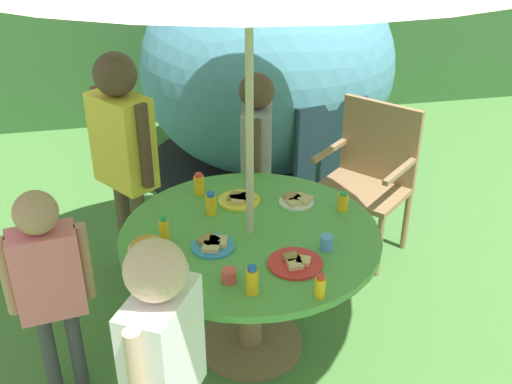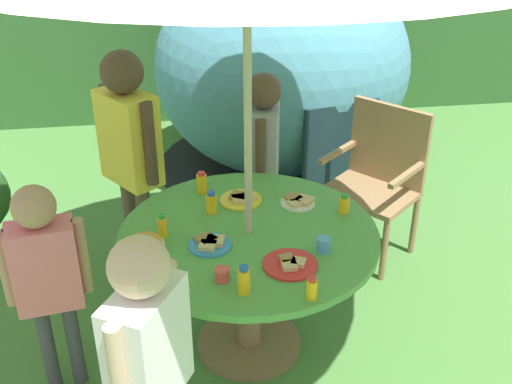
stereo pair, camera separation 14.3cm
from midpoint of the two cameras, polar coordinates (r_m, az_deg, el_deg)
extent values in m
cube|color=#477A38|center=(3.40, -1.73, -14.14)|extent=(10.00, 10.00, 0.02)
cube|color=#33602D|center=(6.23, -7.91, 17.20)|extent=(9.00, 0.70, 2.19)
cylinder|color=brown|center=(3.38, -1.74, -13.82)|extent=(0.55, 0.55, 0.03)
cylinder|color=brown|center=(3.17, -1.82, -9.47)|extent=(0.12, 0.12, 0.68)
cylinder|color=#519E47|center=(2.96, -1.93, -4.01)|extent=(1.26, 1.26, 0.04)
cylinder|color=#B7AD8C|center=(2.76, -2.07, 3.34)|extent=(0.04, 0.04, 2.23)
cylinder|color=#93704C|center=(4.01, 4.15, -2.78)|extent=(0.04, 0.04, 0.42)
cylinder|color=#93704C|center=(3.81, 10.33, -5.05)|extent=(0.04, 0.04, 0.42)
cylinder|color=#93704C|center=(4.30, 6.99, -0.63)|extent=(0.04, 0.04, 0.42)
cylinder|color=#93704C|center=(4.12, 12.85, -2.62)|extent=(0.04, 0.04, 0.42)
cube|color=#93704C|center=(3.94, 8.79, 0.13)|extent=(0.67, 0.68, 0.04)
cube|color=#93704C|center=(3.98, 10.45, 4.69)|extent=(0.38, 0.42, 0.52)
cube|color=#93704C|center=(3.95, 5.92, 3.92)|extent=(0.34, 0.31, 0.03)
cube|color=#93704C|center=(3.75, 12.29, 1.97)|extent=(0.34, 0.31, 0.03)
ellipsoid|color=teal|center=(4.95, 0.30, 11.66)|extent=(2.45, 2.37, 1.71)
cylinder|color=black|center=(5.26, 0.28, 2.80)|extent=(2.54, 2.54, 0.01)
cube|color=#1A313A|center=(4.33, 5.89, 3.52)|extent=(0.56, 0.18, 0.77)
cylinder|color=navy|center=(3.97, -0.94, -1.94)|extent=(0.08, 0.08, 0.55)
cylinder|color=navy|center=(3.86, -1.04, -2.96)|extent=(0.08, 0.08, 0.55)
cube|color=#99999E|center=(3.68, -1.05, 4.40)|extent=(0.25, 0.35, 0.47)
cylinder|color=#4C3828|center=(3.83, -0.91, 5.82)|extent=(0.06, 0.06, 0.42)
cylinder|color=#4C3828|center=(3.50, -1.21, 3.55)|extent=(0.06, 0.06, 0.42)
sphere|color=#4C3828|center=(3.55, -1.10, 9.39)|extent=(0.21, 0.21, 0.21)
cylinder|color=brown|center=(3.87, -13.16, -2.97)|extent=(0.09, 0.09, 0.63)
cylinder|color=brown|center=(3.76, -11.78, -3.82)|extent=(0.09, 0.09, 0.63)
cube|color=yellow|center=(3.55, -13.46, 4.65)|extent=(0.38, 0.41, 0.53)
cylinder|color=#4C3828|center=(3.70, -15.34, 5.84)|extent=(0.07, 0.07, 0.48)
cylinder|color=#4C3828|center=(3.38, -11.52, 4.16)|extent=(0.07, 0.07, 0.48)
sphere|color=#4C3828|center=(3.42, -14.19, 10.58)|extent=(0.24, 0.24, 0.24)
cylinder|color=#3F3F47|center=(3.14, -19.92, -14.12)|extent=(0.07, 0.07, 0.50)
cylinder|color=#3F3F47|center=(3.14, -17.66, -13.77)|extent=(0.07, 0.07, 0.50)
cube|color=#EA727F|center=(2.86, -20.22, -7.09)|extent=(0.31, 0.20, 0.42)
cylinder|color=tan|center=(2.86, -23.55, -7.26)|extent=(0.05, 0.05, 0.38)
cylinder|color=tan|center=(2.84, -17.02, -6.21)|extent=(0.05, 0.05, 0.38)
sphere|color=tan|center=(2.71, -21.28, -1.82)|extent=(0.19, 0.19, 0.19)
cube|color=white|center=(2.23, -10.53, -14.33)|extent=(0.31, 0.37, 0.47)
cylinder|color=#D8B293|center=(2.10, -12.97, -16.95)|extent=(0.06, 0.06, 0.42)
cylinder|color=#D8B293|center=(2.33, -8.49, -11.09)|extent=(0.06, 0.06, 0.42)
sphere|color=#D8B293|center=(2.01, -11.38, -7.19)|extent=(0.21, 0.21, 0.21)
cylinder|color=white|center=(2.81, -11.42, -5.54)|extent=(0.18, 0.18, 0.05)
ellipsoid|color=gold|center=(2.79, -11.51, -4.83)|extent=(0.15, 0.15, 0.04)
cylinder|color=white|center=(3.19, 2.50, -0.94)|extent=(0.18, 0.18, 0.01)
cube|color=tan|center=(3.19, 3.13, -0.66)|extent=(0.12, 0.12, 0.02)
cube|color=#9E7547|center=(3.20, 2.07, -0.48)|extent=(0.10, 0.10, 0.02)
cube|color=tan|center=(3.15, 2.22, -1.00)|extent=(0.08, 0.08, 0.02)
cylinder|color=#338CD8|center=(2.85, -5.47, -5.07)|extent=(0.20, 0.20, 0.01)
cube|color=tan|center=(2.85, -4.99, -4.66)|extent=(0.10, 0.10, 0.02)
cube|color=#9E7547|center=(2.86, -5.85, -4.54)|extent=(0.12, 0.12, 0.02)
cube|color=tan|center=(2.81, -5.66, -5.13)|extent=(0.09, 0.09, 0.02)
cylinder|color=yellow|center=(3.21, -2.79, -0.79)|extent=(0.22, 0.22, 0.01)
cube|color=tan|center=(3.20, -2.23, -0.53)|extent=(0.11, 0.11, 0.02)
cube|color=#9E7547|center=(3.21, -3.05, -0.44)|extent=(0.11, 0.11, 0.02)
cube|color=tan|center=(3.18, -2.93, -0.70)|extent=(0.09, 0.09, 0.02)
cylinder|color=red|center=(2.72, 2.16, -6.69)|extent=(0.25, 0.25, 0.01)
cube|color=tan|center=(2.71, 2.92, -6.44)|extent=(0.08, 0.08, 0.02)
cube|color=#9E7547|center=(2.73, 1.85, -6.16)|extent=(0.08, 0.08, 0.02)
cube|color=tan|center=(2.69, 2.13, -6.79)|extent=(0.07, 0.07, 0.02)
cylinder|color=yellow|center=(3.09, -5.54, -1.21)|extent=(0.06, 0.06, 0.10)
cylinder|color=blue|center=(3.06, -5.59, -0.25)|extent=(0.04, 0.04, 0.02)
cylinder|color=yellow|center=(3.28, -6.57, 0.62)|extent=(0.06, 0.06, 0.10)
cylinder|color=red|center=(3.25, -6.62, 1.57)|extent=(0.04, 0.04, 0.02)
cylinder|color=yellow|center=(2.53, -2.00, -8.36)|extent=(0.05, 0.05, 0.11)
cylinder|color=blue|center=(2.49, -2.02, -7.15)|extent=(0.04, 0.04, 0.02)
cylinder|color=yellow|center=(2.53, 4.37, -8.87)|extent=(0.05, 0.05, 0.09)
cylinder|color=red|center=(2.49, 4.41, -7.90)|extent=(0.03, 0.03, 0.02)
cylinder|color=yellow|center=(3.13, 6.82, -1.00)|extent=(0.05, 0.05, 0.09)
cylinder|color=green|center=(3.10, 6.87, -0.17)|extent=(0.04, 0.04, 0.02)
cylinder|color=yellow|center=(2.91, -9.94, -3.53)|extent=(0.05, 0.05, 0.10)
cylinder|color=green|center=(2.88, -10.04, -2.51)|extent=(0.03, 0.03, 0.02)
cylinder|color=#4C99D8|center=(2.82, 5.16, -4.74)|extent=(0.06, 0.06, 0.07)
cylinder|color=#E04C47|center=(2.62, -4.11, -7.80)|extent=(0.07, 0.07, 0.06)
camera|label=1|loc=(0.07, -91.36, -0.74)|focal=42.95mm
camera|label=2|loc=(0.07, 88.64, 0.74)|focal=42.95mm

